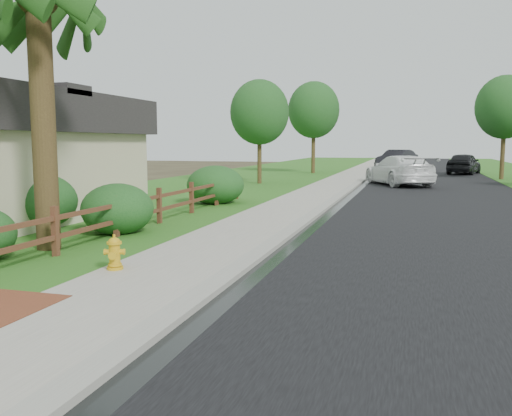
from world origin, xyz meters
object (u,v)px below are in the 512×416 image
(fire_hydrant, at_px, (114,253))
(dark_car_mid, at_px, (464,163))
(ranch_fence, at_px, (139,209))
(white_suv, at_px, (399,170))

(fire_hydrant, bearing_deg, dark_car_mid, 76.00)
(ranch_fence, height_order, white_suv, white_suv)
(ranch_fence, xyz_separation_m, white_suv, (6.32, 18.61, 0.24))
(dark_car_mid, bearing_deg, white_suv, 85.63)
(ranch_fence, bearing_deg, fire_hydrant, -67.00)
(ranch_fence, bearing_deg, white_suv, 71.26)
(ranch_fence, relative_size, dark_car_mid, 3.56)
(fire_hydrant, xyz_separation_m, white_suv, (4.41, 23.09, 0.46))
(ranch_fence, xyz_separation_m, fire_hydrant, (1.90, -4.48, -0.22))
(fire_hydrant, relative_size, white_suv, 0.11)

